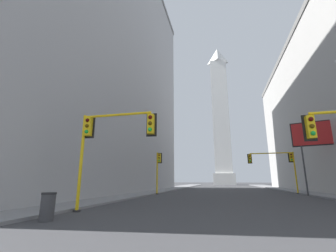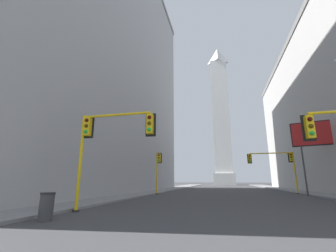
% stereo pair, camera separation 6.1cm
% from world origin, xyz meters
% --- Properties ---
extents(sidewalk_left, '(5.00, 110.03, 0.15)m').
position_xyz_m(sidewalk_left, '(-11.19, 33.01, 0.07)').
color(sidewalk_left, slate).
rests_on(sidewalk_left, ground_plane).
extents(sidewalk_right, '(5.00, 110.03, 0.15)m').
position_xyz_m(sidewalk_right, '(11.19, 33.01, 0.07)').
color(sidewalk_right, slate).
rests_on(sidewalk_right, ground_plane).
extents(building_left, '(27.31, 46.02, 41.06)m').
position_xyz_m(building_left, '(-25.04, 27.40, 20.54)').
color(building_left, '#9E9EA0').
rests_on(building_left, ground_plane).
extents(obelisk, '(8.32, 8.32, 59.83)m').
position_xyz_m(obelisk, '(0.00, 91.69, 28.83)').
color(obelisk, silver).
rests_on(obelisk, ground_plane).
extents(traffic_light_near_left, '(4.61, 0.52, 5.44)m').
position_xyz_m(traffic_light_near_left, '(-6.85, 9.36, 4.13)').
color(traffic_light_near_left, yellow).
rests_on(traffic_light_near_left, ground_plane).
extents(traffic_light_mid_left, '(0.77, 0.50, 5.16)m').
position_xyz_m(traffic_light_mid_left, '(-8.47, 25.86, 3.41)').
color(traffic_light_mid_left, yellow).
rests_on(traffic_light_mid_left, ground_plane).
extents(traffic_light_mid_right, '(5.96, 0.50, 5.36)m').
position_xyz_m(traffic_light_mid_right, '(6.68, 30.82, 4.12)').
color(traffic_light_mid_right, yellow).
rests_on(traffic_light_mid_right, ground_plane).
extents(trash_bin, '(0.60, 0.60, 1.15)m').
position_xyz_m(trash_bin, '(-7.79, 6.50, 0.58)').
color(trash_bin, '#38383A').
rests_on(trash_bin, ground_plane).
extents(billboard_sign, '(5.32, 1.77, 8.35)m').
position_xyz_m(billboard_sign, '(10.36, 26.37, 6.65)').
color(billboard_sign, '#3F3F42').
rests_on(billboard_sign, ground_plane).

